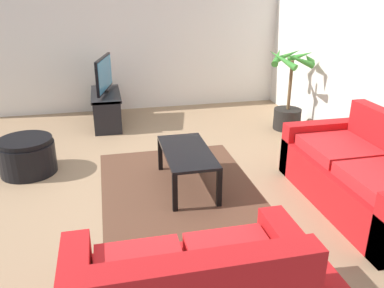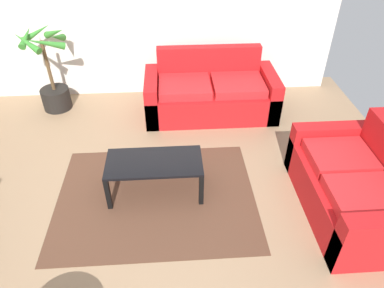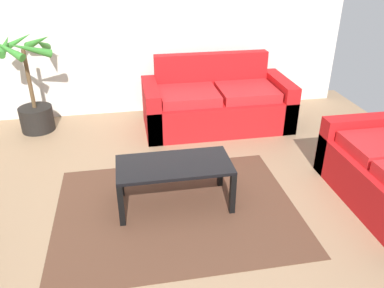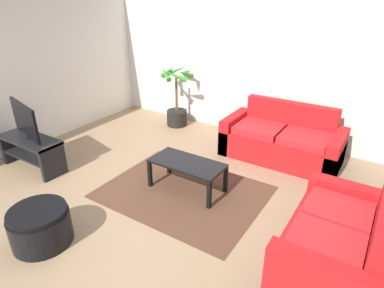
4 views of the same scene
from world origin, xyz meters
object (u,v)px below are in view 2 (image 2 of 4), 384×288
couch_main (210,94)px  potted_palm (52,80)px  coffee_table (154,166)px  couch_loveseat (354,188)px

couch_main → potted_palm: (-2.34, 0.26, 0.17)m
coffee_table → potted_palm: size_ratio=0.82×
couch_main → couch_loveseat: bearing=-58.5°
couch_main → coffee_table: bearing=-115.5°
couch_main → couch_loveseat: 2.44m
couch_main → coffee_table: (-0.80, -1.67, 0.08)m
couch_loveseat → coffee_table: couch_loveseat is taller
coffee_table → potted_palm: (-1.54, 1.93, 0.10)m
coffee_table → couch_loveseat: bearing=-11.1°
couch_loveseat → coffee_table: (-2.07, 0.40, 0.08)m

